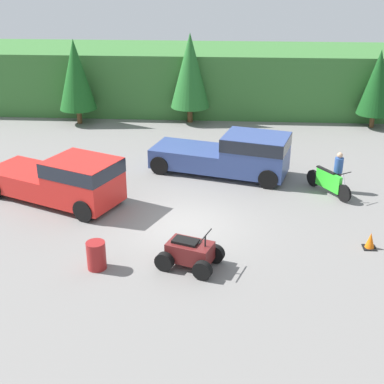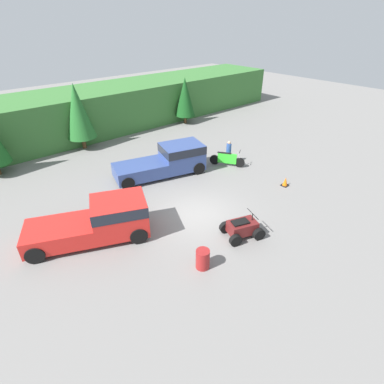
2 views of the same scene
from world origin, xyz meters
name	(u,v)px [view 2 (image 2 of 2)]	position (x,y,z in m)	size (l,w,h in m)	color
ground_plane	(198,215)	(0.00, 0.00, 0.00)	(80.00, 80.00, 0.00)	slate
hillside_backdrop	(72,115)	(0.00, 16.00, 1.80)	(44.00, 6.00, 3.60)	#387033
tree_mid_left	(78,111)	(-0.61, 12.72, 2.90)	(2.17, 2.17, 4.93)	brown
tree_mid_right	(185,97)	(9.42, 12.32, 2.48)	(1.85, 1.85, 4.21)	brown
pickup_truck_red	(101,220)	(-4.58, 1.61, 0.98)	(5.77, 4.03, 1.88)	red
pickup_truck_second	(169,160)	(1.79, 4.83, 0.99)	(6.13, 3.51, 1.88)	#334784
dirt_bike	(227,159)	(5.51, 3.12, 0.49)	(1.41, 2.10, 1.17)	black
quad_atv	(242,228)	(0.42, -2.64, 0.45)	(2.12, 1.79, 1.16)	black
rider_person	(229,151)	(5.89, 3.36, 0.89)	(0.48, 0.48, 1.65)	black
traffic_cone	(285,182)	(6.15, -1.18, 0.25)	(0.42, 0.42, 0.55)	black
steel_barrel	(203,259)	(-2.37, -2.94, 0.44)	(0.58, 0.58, 0.88)	maroon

